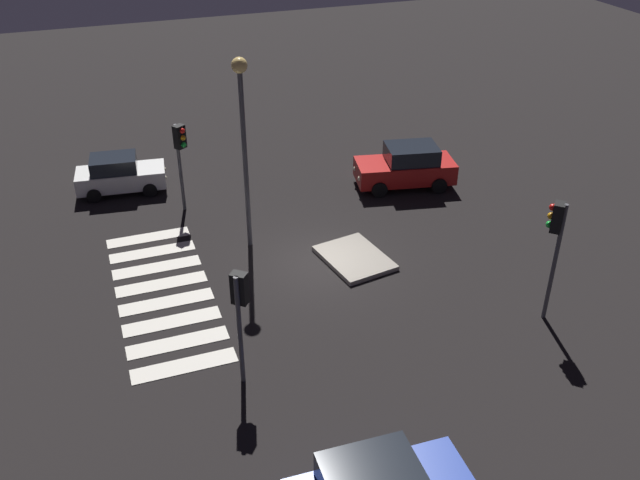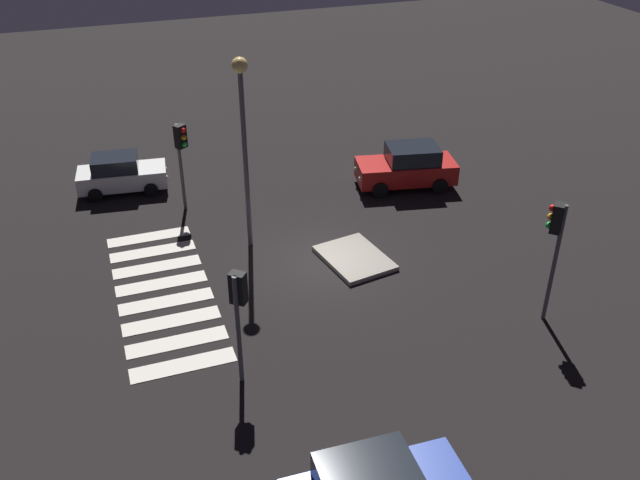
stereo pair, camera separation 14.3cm
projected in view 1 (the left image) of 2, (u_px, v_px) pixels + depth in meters
ground_plane at (320, 263)px, 25.67m from camera, size 80.00×80.00×0.00m
traffic_island at (355, 258)px, 25.80m from camera, size 3.14×2.57×0.18m
car_red at (406, 167)px, 30.76m from camera, size 2.72×4.65×1.92m
car_white at (119, 174)px, 30.33m from camera, size 2.17×4.01×1.69m
traffic_light_south at (180, 147)px, 27.73m from camera, size 0.53×0.54×3.83m
traffic_light_east at (240, 301)px, 18.91m from camera, size 0.53×0.54×3.66m
traffic_light_north at (556, 233)px, 21.23m from camera, size 0.54×0.54×4.24m
street_lamp at (243, 122)px, 24.24m from camera, size 0.56×0.56×7.36m
crosswalk_near at (164, 293)px, 23.99m from camera, size 8.75×3.20×0.02m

